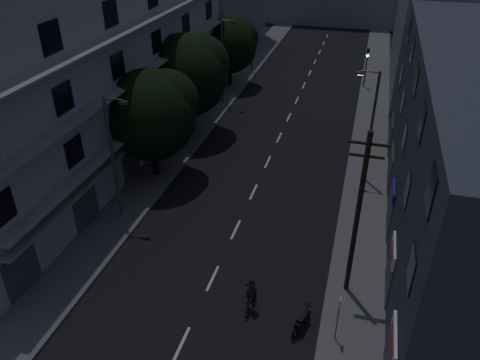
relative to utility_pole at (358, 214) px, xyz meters
The scene contains 19 objects.
ground 19.45m from the utility_pole, 111.78° to the left, with size 160.00×160.00×0.00m, color black.
sidewalk_left 23.20m from the utility_pole, 129.65° to the left, with size 3.00×90.00×0.15m, color #565659.
sidewalk_right 18.13m from the utility_pole, 88.32° to the left, with size 3.00×90.00×0.15m, color #565659.
lane_markings 25.21m from the utility_pole, 106.40° to the left, with size 0.15×60.50×0.01m.
building_left 21.77m from the utility_pole, 151.07° to the left, with size 7.00×36.00×14.00m.
building_right 8.21m from the utility_pole, 52.31° to the left, with size 6.19×28.00×11.00m.
building_far_right 34.88m from the utility_pole, 81.73° to the left, with size 6.00×20.00×13.00m, color slate.
tree_near 16.62m from the utility_pole, 149.95° to the left, with size 6.36×6.36×7.84m.
tree_mid 21.65m from the utility_pole, 132.78° to the left, with size 6.82×6.82×8.39m.
tree_far 31.99m from the utility_pole, 117.40° to the left, with size 5.74×5.74×7.10m.
traffic_signal_far_right 31.54m from the utility_pole, 91.25° to the left, with size 0.28×0.37×4.10m.
traffic_signal_far_left 36.16m from the utility_pole, 112.25° to the left, with size 0.28×0.37×4.10m.
street_lamp_left_near 14.60m from the utility_pole, 168.60° to the left, with size 1.51×0.25×8.00m.
street_lamp_right 11.64m from the utility_pole, 89.09° to the left, with size 1.51×0.25×8.00m.
street_lamp_left_far 27.01m from the utility_pole, 120.87° to the left, with size 1.51×0.25×8.00m.
utility_pole is the anchor object (origin of this frame).
bus_stop_sign 4.55m from the utility_pole, 93.90° to the right, with size 0.06×0.35×2.52m.
motorcycle 5.73m from the utility_pole, 120.13° to the right, with size 0.80×1.83×1.21m.
cyclist 6.62m from the utility_pole, 150.00° to the right, with size 0.68×1.68×2.08m.
Camera 1 is at (6.49, -11.24, 17.55)m, focal length 35.00 mm.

